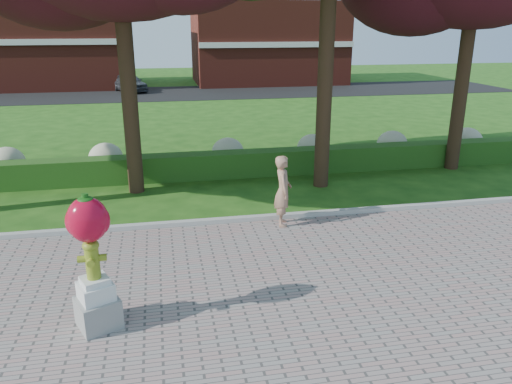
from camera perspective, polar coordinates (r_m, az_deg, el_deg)
ground at (r=9.66m, az=-2.41°, el=-10.37°), size 100.00×100.00×0.00m
curb at (r=12.32m, az=-4.56°, el=-3.38°), size 40.00×0.18×0.15m
lawn_hedge at (r=15.99m, az=-6.28°, el=3.00°), size 24.00×0.70×0.80m
hydrangea_row at (r=16.97m, az=-4.68°, el=4.49°), size 20.10×1.10×0.99m
street at (r=36.68m, az=-9.26°, el=11.09°), size 50.00×8.00×0.02m
building_left at (r=43.27m, az=-23.71°, el=15.59°), size 14.00×8.00×7.00m
building_right at (r=43.38m, az=1.25°, el=16.68°), size 12.00×8.00×6.40m
hydrant_sculpture at (r=8.18m, az=-18.22°, el=-7.26°), size 0.81×0.81×2.26m
woman at (r=11.93m, az=3.10°, el=0.15°), size 0.51×0.69×1.73m
parked_car at (r=38.05m, az=-14.28°, el=12.03°), size 2.98×4.08×1.29m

